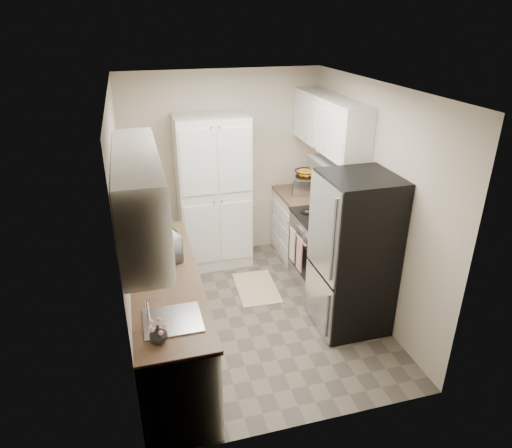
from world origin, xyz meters
name	(u,v)px	position (x,y,z in m)	size (l,w,h in m)	color
ground	(256,313)	(0.00, 0.00, 0.00)	(3.20, 3.20, 0.00)	#665B4C
room_shell	(254,179)	(-0.02, -0.01, 1.63)	(2.64, 3.24, 2.52)	beige
pantry_cabinet	(214,193)	(-0.20, 1.32, 1.00)	(0.90, 0.55, 2.00)	silver
base_cabinet_left	(169,318)	(-0.99, -0.43, 0.44)	(0.60, 2.30, 0.88)	silver
countertop_left	(165,277)	(-0.99, -0.43, 0.90)	(0.63, 2.33, 0.04)	brown
base_cabinet_right	(302,226)	(0.99, 1.19, 0.44)	(0.60, 0.80, 0.88)	silver
countertop_right	(303,195)	(0.99, 1.19, 0.90)	(0.63, 0.83, 0.04)	brown
electric_range	(324,250)	(0.97, 0.39, 0.48)	(0.71, 0.78, 1.13)	#B7B7BC
refrigerator	(354,254)	(0.94, -0.41, 0.85)	(0.70, 0.72, 1.70)	#B7B7BC
microwave	(157,244)	(-1.02, -0.07, 1.06)	(0.51, 0.34, 0.28)	silver
wine_bottle	(141,222)	(-1.14, 0.53, 1.05)	(0.07, 0.07, 0.26)	black
flower_vase	(158,334)	(-1.11, -1.36, 0.99)	(0.13, 0.13, 0.14)	silver
cutting_board	(168,216)	(-0.85, 0.58, 1.07)	(0.02, 0.24, 0.30)	#56883D
toaster_oven	(304,185)	(1.01, 1.23, 1.03)	(0.30, 0.38, 0.22)	#B8B7BC
fruit_basket	(306,172)	(1.03, 1.25, 1.20)	(0.29, 0.29, 0.12)	orange
kitchen_mat	(257,288)	(0.15, 0.50, 0.01)	(0.48, 0.77, 0.01)	beige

